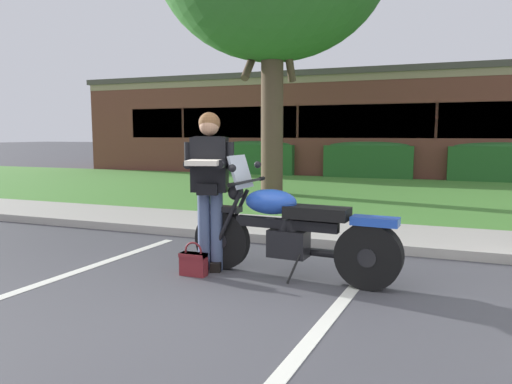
{
  "coord_description": "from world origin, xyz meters",
  "views": [
    {
      "loc": [
        1.88,
        -3.25,
        1.47
      ],
      "look_at": [
        0.09,
        1.52,
        0.85
      ],
      "focal_mm": 33.25,
      "sensor_mm": 36.0,
      "label": 1
    }
  ],
  "objects_px": {
    "motorcycle": "(298,232)",
    "handbag": "(193,262)",
    "hedge_left": "(257,157)",
    "hedge_center_right": "(502,162)",
    "rider_person": "(209,178)",
    "hedge_center_left": "(369,159)",
    "brick_building": "(436,126)"
  },
  "relations": [
    {
      "from": "brick_building",
      "to": "hedge_center_left",
      "type": "bearing_deg",
      "value": -111.1
    },
    {
      "from": "hedge_center_right",
      "to": "brick_building",
      "type": "relative_size",
      "value": 0.12
    },
    {
      "from": "handbag",
      "to": "hedge_left",
      "type": "distance_m",
      "value": 12.29
    },
    {
      "from": "hedge_left",
      "to": "hedge_center_right",
      "type": "distance_m",
      "value": 7.9
    },
    {
      "from": "motorcycle",
      "to": "brick_building",
      "type": "distance_m",
      "value": 16.84
    },
    {
      "from": "handbag",
      "to": "brick_building",
      "type": "xyz_separation_m",
      "value": [
        2.33,
        17.02,
        1.68
      ]
    },
    {
      "from": "hedge_left",
      "to": "hedge_center_left",
      "type": "xyz_separation_m",
      "value": [
        3.95,
        0.0,
        0.0
      ]
    },
    {
      "from": "hedge_left",
      "to": "hedge_center_left",
      "type": "relative_size",
      "value": 1.01
    },
    {
      "from": "motorcycle",
      "to": "rider_person",
      "type": "relative_size",
      "value": 1.32
    },
    {
      "from": "hedge_left",
      "to": "brick_building",
      "type": "height_order",
      "value": "brick_building"
    },
    {
      "from": "hedge_center_right",
      "to": "brick_building",
      "type": "height_order",
      "value": "brick_building"
    },
    {
      "from": "hedge_center_left",
      "to": "hedge_center_right",
      "type": "xyz_separation_m",
      "value": [
        3.95,
        -0.0,
        -0.0
      ]
    },
    {
      "from": "hedge_left",
      "to": "hedge_center_right",
      "type": "xyz_separation_m",
      "value": [
        7.9,
        -0.0,
        -0.0
      ]
    },
    {
      "from": "motorcycle",
      "to": "hedge_center_right",
      "type": "bearing_deg",
      "value": 74.42
    },
    {
      "from": "rider_person",
      "to": "hedge_center_left",
      "type": "bearing_deg",
      "value": 88.94
    },
    {
      "from": "hedge_center_right",
      "to": "rider_person",
      "type": "bearing_deg",
      "value": -109.97
    },
    {
      "from": "rider_person",
      "to": "brick_building",
      "type": "relative_size",
      "value": 0.06
    },
    {
      "from": "hedge_center_right",
      "to": "hedge_left",
      "type": "bearing_deg",
      "value": 180.0
    },
    {
      "from": "motorcycle",
      "to": "handbag",
      "type": "bearing_deg",
      "value": -165.07
    },
    {
      "from": "motorcycle",
      "to": "hedge_center_left",
      "type": "xyz_separation_m",
      "value": [
        -0.76,
        11.44,
        0.16
      ]
    },
    {
      "from": "rider_person",
      "to": "hedge_left",
      "type": "height_order",
      "value": "rider_person"
    },
    {
      "from": "motorcycle",
      "to": "handbag",
      "type": "height_order",
      "value": "motorcycle"
    },
    {
      "from": "motorcycle",
      "to": "hedge_left",
      "type": "height_order",
      "value": "motorcycle"
    },
    {
      "from": "hedge_center_right",
      "to": "brick_building",
      "type": "bearing_deg",
      "value": 109.75
    },
    {
      "from": "hedge_center_left",
      "to": "hedge_center_right",
      "type": "relative_size",
      "value": 0.93
    },
    {
      "from": "motorcycle",
      "to": "hedge_center_left",
      "type": "height_order",
      "value": "motorcycle"
    },
    {
      "from": "brick_building",
      "to": "handbag",
      "type": "bearing_deg",
      "value": -97.81
    },
    {
      "from": "hedge_center_left",
      "to": "brick_building",
      "type": "relative_size",
      "value": 0.11
    },
    {
      "from": "handbag",
      "to": "hedge_center_left",
      "type": "bearing_deg",
      "value": 88.6
    },
    {
      "from": "hedge_center_left",
      "to": "brick_building",
      "type": "bearing_deg",
      "value": 68.9
    },
    {
      "from": "brick_building",
      "to": "hedge_center_right",
      "type": "bearing_deg",
      "value": -70.25
    },
    {
      "from": "motorcycle",
      "to": "hedge_left",
      "type": "bearing_deg",
      "value": 112.41
    }
  ]
}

